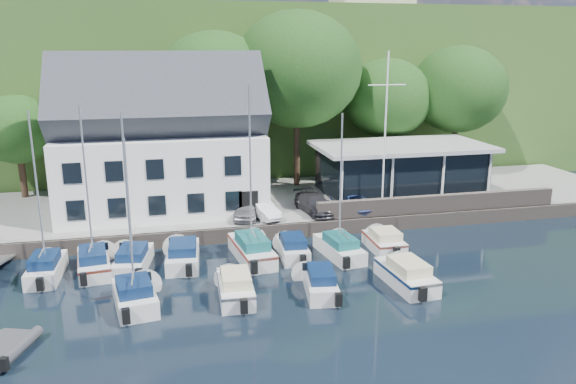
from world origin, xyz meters
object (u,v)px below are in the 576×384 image
at_px(boat_r1_0, 39,203).
at_px(boat_r2_2, 235,284).
at_px(boat_r1_2, 129,200).
at_px(boat_r1_3, 183,253).
at_px(club_pavilion, 400,170).
at_px(boat_r2_4, 406,272).
at_px(car_blue, 354,202).
at_px(car_silver, 246,208).
at_px(car_white, 263,209).
at_px(boat_r1_6, 341,189).
at_px(harbor_building, 162,149).
at_px(boat_r1_1, 88,198).
at_px(boat_r2_3, 320,279).
at_px(boat_r1_4, 251,182).
at_px(car_dgrey, 315,204).
at_px(boat_r2_1, 129,218).
at_px(flagpole, 385,134).
at_px(dinghy_1, 0,349).
at_px(boat_r1_5, 292,246).
at_px(boat_r1_7, 384,239).

bearing_deg(boat_r1_0, boat_r2_2, -24.56).
relative_size(boat_r1_2, boat_r1_3, 1.35).
xyz_separation_m(club_pavilion, boat_r2_4, (-5.67, -13.81, -2.30)).
bearing_deg(car_blue, car_silver, 170.13).
height_order(car_white, boat_r1_6, boat_r1_6).
height_order(harbor_building, boat_r1_0, harbor_building).
relative_size(boat_r1_1, boat_r2_3, 1.51).
distance_m(car_blue, boat_r1_4, 10.34).
height_order(club_pavilion, car_dgrey, club_pavilion).
relative_size(club_pavilion, boat_r1_2, 1.61).
bearing_deg(boat_r1_2, boat_r2_1, -77.47).
distance_m(flagpole, boat_r2_1, 19.17).
bearing_deg(boat_r1_0, harbor_building, 55.19).
distance_m(car_silver, dinghy_1, 18.56).
xyz_separation_m(boat_r1_2, boat_r1_5, (9.37, -0.30, -3.40)).
distance_m(car_dgrey, boat_r1_1, 15.61).
distance_m(boat_r1_6, boat_r2_3, 6.37).
height_order(car_silver, car_blue, car_silver).
relative_size(club_pavilion, boat_r2_3, 2.31).
distance_m(car_silver, car_blue, 7.79).
bearing_deg(boat_r1_1, boat_r1_6, -10.59).
xyz_separation_m(boat_r1_1, boat_r2_4, (16.47, -5.76, -3.57)).
relative_size(boat_r1_6, boat_r2_4, 1.38).
bearing_deg(boat_r2_2, boat_r1_3, 117.37).
distance_m(boat_r2_3, boat_r2_4, 4.73).
bearing_deg(club_pavilion, boat_r1_0, -161.25).
xyz_separation_m(boat_r1_1, boat_r2_2, (7.37, -5.21, -3.59)).
relative_size(car_blue, boat_r1_4, 0.37).
bearing_deg(boat_r2_2, car_blue, 48.79).
relative_size(car_blue, boat_r1_3, 0.59).
bearing_deg(flagpole, boat_r2_2, -141.50).
height_order(harbor_building, car_white, harbor_building).
distance_m(car_silver, boat_r1_0, 13.43).
relative_size(harbor_building, boat_r1_7, 2.94).
distance_m(club_pavilion, boat_r2_1, 23.79).
bearing_deg(boat_r1_4, car_blue, 25.94).
bearing_deg(boat_r1_3, boat_r1_7, 3.19).
height_order(club_pavilion, flagpole, flagpole).
xyz_separation_m(club_pavilion, dinghy_1, (-25.00, -16.74, -2.67)).
relative_size(car_blue, dinghy_1, 1.09).
xyz_separation_m(boat_r1_0, boat_r2_1, (4.89, -4.87, 0.27)).
relative_size(boat_r1_6, boat_r2_3, 1.48).
xyz_separation_m(car_blue, boat_r1_6, (-3.03, -6.00, 2.63)).
height_order(boat_r1_2, boat_r2_4, boat_r1_2).
relative_size(boat_r1_2, boat_r1_6, 0.97).
distance_m(boat_r1_2, boat_r2_4, 15.79).
bearing_deg(car_silver, flagpole, 8.67).
distance_m(harbor_building, boat_r2_1, 13.85).
bearing_deg(boat_r1_6, club_pavilion, 40.72).
bearing_deg(harbor_building, boat_r1_7, -34.01).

